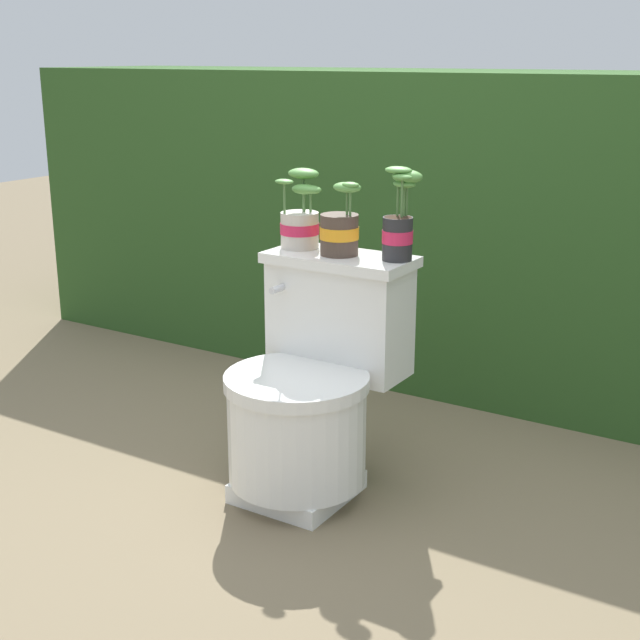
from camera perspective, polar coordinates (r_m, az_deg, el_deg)
ground_plane at (r=2.62m, az=-1.22°, el=-10.97°), size 12.00×12.00×0.00m
hedge_backdrop at (r=3.46m, az=9.92°, el=5.84°), size 3.85×0.74×1.16m
toilet at (r=2.54m, az=-0.44°, el=-4.56°), size 0.43×0.54×0.66m
potted_plant_left at (r=2.64m, az=-1.26°, el=6.47°), size 0.12×0.14×0.23m
potted_plant_midleft at (r=2.54m, az=1.28°, el=5.83°), size 0.12×0.11×0.21m
potted_plant_middle at (r=2.48m, az=5.09°, el=6.29°), size 0.11×0.10×0.26m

